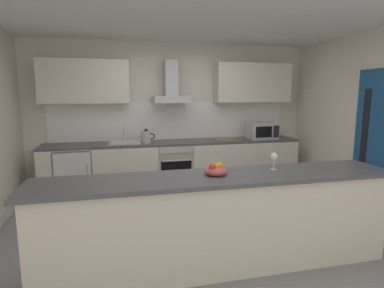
{
  "coord_description": "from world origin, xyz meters",
  "views": [
    {
      "loc": [
        -0.95,
        -3.53,
        1.71
      ],
      "look_at": [
        -0.01,
        0.43,
        1.05
      ],
      "focal_mm": 28.95,
      "sensor_mm": 36.0,
      "label": 1
    }
  ],
  "objects": [
    {
      "name": "oven",
      "position": [
        -0.05,
        1.65,
        0.46
      ],
      "size": [
        0.6,
        0.62,
        0.8
      ],
      "color": "slate",
      "rests_on": "ground"
    },
    {
      "name": "wall_back",
      "position": [
        0.0,
        2.06,
        1.3
      ],
      "size": [
        5.99,
        0.12,
        2.6
      ],
      "primitive_type": "cube",
      "color": "silver",
      "rests_on": "ground"
    },
    {
      "name": "range_hood",
      "position": [
        -0.05,
        1.78,
        1.79
      ],
      "size": [
        0.62,
        0.45,
        0.72
      ],
      "color": "#B7BABC"
    },
    {
      "name": "side_door",
      "position": [
        2.48,
        -0.08,
        1.03
      ],
      "size": [
        0.08,
        0.85,
        2.05
      ],
      "color": "navy",
      "rests_on": "ground"
    },
    {
      "name": "microwave",
      "position": [
        1.59,
        1.62,
        1.05
      ],
      "size": [
        0.5,
        0.38,
        0.3
      ],
      "color": "#B7BABC",
      "rests_on": "counter_back"
    },
    {
      "name": "counter_back",
      "position": [
        0.0,
        1.68,
        0.45
      ],
      "size": [
        4.39,
        0.6,
        0.9
      ],
      "color": "beige",
      "rests_on": "ground"
    },
    {
      "name": "fruit_bowl",
      "position": [
        -0.06,
        -0.78,
        0.99
      ],
      "size": [
        0.22,
        0.22,
        0.13
      ],
      "color": "#B24C47",
      "rests_on": "counter_island"
    },
    {
      "name": "counter_island",
      "position": [
        -0.02,
        -0.81,
        0.48
      ],
      "size": [
        3.52,
        0.64,
        0.94
      ],
      "color": "beige",
      "rests_on": "ground"
    },
    {
      "name": "upper_cabinets",
      "position": [
        0.0,
        1.83,
        1.91
      ],
      "size": [
        4.33,
        0.32,
        0.7
      ],
      "color": "beige"
    },
    {
      "name": "ceiling",
      "position": [
        0.0,
        0.0,
        2.61
      ],
      "size": [
        5.99,
        5.0,
        0.02
      ],
      "primitive_type": "cube",
      "color": "white"
    },
    {
      "name": "ground",
      "position": [
        0.0,
        0.0,
        -0.01
      ],
      "size": [
        5.99,
        5.0,
        0.02
      ],
      "primitive_type": "cube",
      "color": "gray"
    },
    {
      "name": "backsplash_tile",
      "position": [
        0.0,
        1.99,
        1.23
      ],
      "size": [
        4.24,
        0.02,
        0.66
      ],
      "primitive_type": "cube",
      "color": "white"
    },
    {
      "name": "refrigerator",
      "position": [
        -1.67,
        1.65,
        0.43
      ],
      "size": [
        0.58,
        0.6,
        0.85
      ],
      "color": "white",
      "rests_on": "ground"
    },
    {
      "name": "wall_right",
      "position": [
        2.55,
        0.0,
        1.3
      ],
      "size": [
        0.12,
        5.0,
        2.6
      ],
      "primitive_type": "cube",
      "color": "silver",
      "rests_on": "ground"
    },
    {
      "name": "chopping_board",
      "position": [
        0.87,
        1.63,
        0.91
      ],
      "size": [
        0.38,
        0.3,
        0.02
      ],
      "primitive_type": "cube",
      "rotation": [
        0.0,
        0.0,
        -0.26
      ],
      "color": "#9E7247",
      "rests_on": "counter_back"
    },
    {
      "name": "sink",
      "position": [
        -0.86,
        1.66,
        0.93
      ],
      "size": [
        0.5,
        0.4,
        0.26
      ],
      "color": "silver",
      "rests_on": "counter_back"
    },
    {
      "name": "kettle",
      "position": [
        -0.51,
        1.62,
        1.01
      ],
      "size": [
        0.29,
        0.15,
        0.24
      ],
      "color": "#B7BABC",
      "rests_on": "counter_back"
    },
    {
      "name": "wine_glass",
      "position": [
        0.58,
        -0.71,
        1.07
      ],
      "size": [
        0.08,
        0.08,
        0.18
      ],
      "color": "silver",
      "rests_on": "counter_island"
    }
  ]
}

